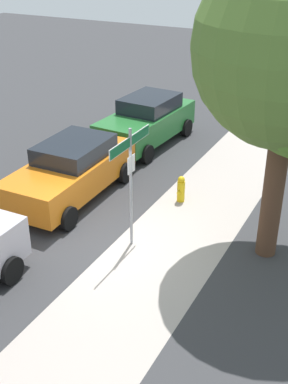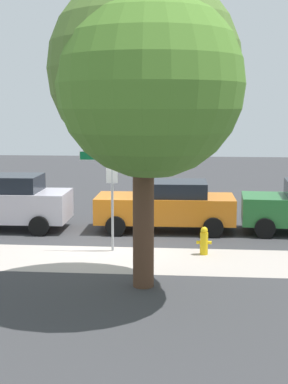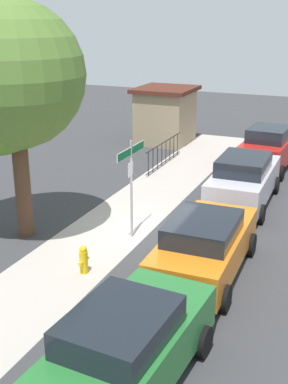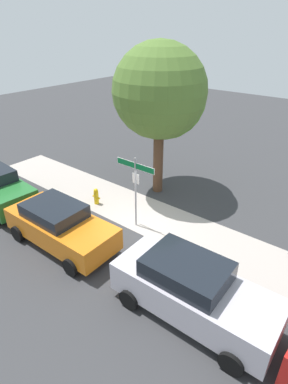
{
  "view_description": "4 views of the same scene",
  "coord_description": "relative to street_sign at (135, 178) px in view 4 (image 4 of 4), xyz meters",
  "views": [
    {
      "loc": [
        8.85,
        5.42,
        6.81
      ],
      "look_at": [
        -0.31,
        0.68,
        1.44
      ],
      "focal_mm": 46.46,
      "sensor_mm": 36.0,
      "label": 1
    },
    {
      "loc": [
        -2.37,
        15.44,
        4.03
      ],
      "look_at": [
        -1.04,
        -0.04,
        1.63
      ],
      "focal_mm": 51.46,
      "sensor_mm": 36.0,
      "label": 2
    },
    {
      "loc": [
        -12.97,
        -5.51,
        6.43
      ],
      "look_at": [
        0.0,
        0.07,
        1.43
      ],
      "focal_mm": 47.23,
      "sensor_mm": 36.0,
      "label": 3
    },
    {
      "loc": [
        6.8,
        -7.8,
        7.41
      ],
      "look_at": [
        0.29,
        0.35,
        1.75
      ],
      "focal_mm": 29.08,
      "sensor_mm": 36.0,
      "label": 4
    }
  ],
  "objects": [
    {
      "name": "ground_plane",
      "position": [
        0.18,
        -0.4,
        -2.17
      ],
      "size": [
        60.0,
        60.0,
        0.0
      ],
      "primitive_type": "plane",
      "color": "#38383A"
    },
    {
      "name": "sidewalk_strip",
      "position": [
        2.18,
        0.9,
        -2.17
      ],
      "size": [
        24.0,
        2.6,
        0.0
      ],
      "primitive_type": "cube",
      "color": "#B0A49B",
      "rests_on": "ground_plane"
    },
    {
      "name": "street_sign",
      "position": [
        0.0,
        0.0,
        0.0
      ],
      "size": [
        1.82,
        0.07,
        3.01
      ],
      "color": "#9EA0A5",
      "rests_on": "ground_plane"
    },
    {
      "name": "shade_tree",
      "position": [
        -1.29,
        3.31,
        2.53
      ],
      "size": [
        4.17,
        4.57,
        6.91
      ],
      "color": "#503524",
      "rests_on": "ground_plane"
    },
    {
      "name": "car_orange",
      "position": [
        -1.4,
        -2.71,
        -1.32
      ],
      "size": [
        4.53,
        2.09,
        1.64
      ],
      "rotation": [
        0.0,
        0.0,
        0.02
      ],
      "color": "orange",
      "rests_on": "ground_plane"
    },
    {
      "name": "car_silver",
      "position": [
        4.12,
        -2.47,
        -1.25
      ],
      "size": [
        4.68,
        2.1,
        1.82
      ],
      "rotation": [
        0.0,
        0.0,
        0.02
      ],
      "color": "#BFB8C4",
      "rests_on": "ground_plane"
    },
    {
      "name": "fire_hydrant",
      "position": [
        -2.57,
        0.2,
        -1.78
      ],
      "size": [
        0.42,
        0.22,
        0.78
      ],
      "color": "yellow",
      "rests_on": "ground_plane"
    }
  ]
}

